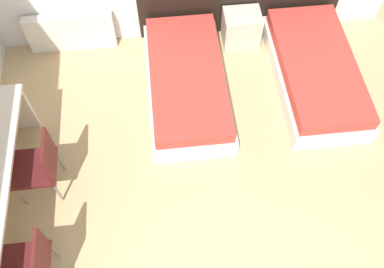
# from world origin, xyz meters

# --- Properties ---
(bed_near_window) EXTENTS (0.92, 1.88, 0.38)m
(bed_near_window) POSITION_xyz_m (0.04, 3.29, 0.18)
(bed_near_window) COLOR silver
(bed_near_window) RESTS_ON ground_plane
(bed_near_door) EXTENTS (0.92, 1.88, 0.38)m
(bed_near_door) POSITION_xyz_m (1.59, 3.29, 0.18)
(bed_near_door) COLOR silver
(bed_near_door) RESTS_ON ground_plane
(nightstand) EXTENTS (0.46, 0.36, 0.46)m
(nightstand) POSITION_xyz_m (0.82, 4.05, 0.23)
(nightstand) COLOR beige
(nightstand) RESTS_ON ground_plane
(radiator) EXTENTS (1.08, 0.12, 0.52)m
(radiator) POSITION_xyz_m (-1.33, 4.18, 0.26)
(radiator) COLOR silver
(radiator) RESTS_ON ground_plane
(chair_near_laptop) EXTENTS (0.43, 0.43, 0.82)m
(chair_near_laptop) POSITION_xyz_m (-1.51, 2.21, 0.46)
(chair_near_laptop) COLOR #511919
(chair_near_laptop) RESTS_ON ground_plane
(chair_near_notebook) EXTENTS (0.43, 0.43, 0.82)m
(chair_near_notebook) POSITION_xyz_m (-1.51, 1.25, 0.46)
(chair_near_notebook) COLOR #511919
(chair_near_notebook) RESTS_ON ground_plane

